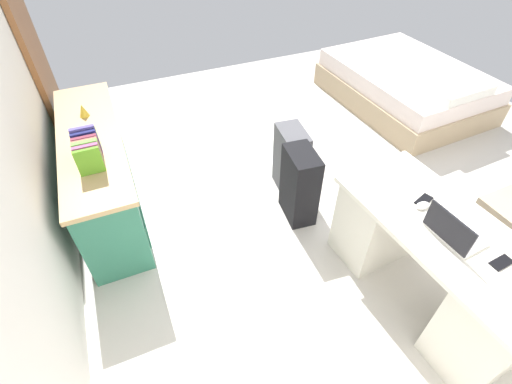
# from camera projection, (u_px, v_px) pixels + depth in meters

# --- Properties ---
(ground_plane) EXTENTS (5.86, 5.86, 0.00)m
(ground_plane) POSITION_uv_depth(u_px,v_px,m) (337.00, 186.00, 3.61)
(ground_plane) COLOR beige
(door_wooden) EXTENTS (0.88, 0.05, 2.04)m
(door_wooden) POSITION_uv_depth(u_px,v_px,m) (35.00, 53.00, 3.43)
(door_wooden) COLOR brown
(door_wooden) RESTS_ON ground_plane
(desk) EXTENTS (1.49, 0.77, 0.72)m
(desk) POSITION_uv_depth(u_px,v_px,m) (431.00, 263.00, 2.49)
(desk) COLOR silver
(desk) RESTS_ON ground_plane
(credenza) EXTENTS (1.80, 0.48, 0.74)m
(credenza) POSITION_uv_depth(u_px,v_px,m) (102.00, 172.00, 3.19)
(credenza) COLOR #2D7056
(credenza) RESTS_ON ground_plane
(bed) EXTENTS (1.97, 1.50, 0.58)m
(bed) POSITION_uv_depth(u_px,v_px,m) (405.00, 86.00, 4.60)
(bed) COLOR tan
(bed) RESTS_ON ground_plane
(suitcase_black) EXTENTS (0.38, 0.26, 0.67)m
(suitcase_black) POSITION_uv_depth(u_px,v_px,m) (300.00, 186.00, 3.12)
(suitcase_black) COLOR black
(suitcase_black) RESTS_ON ground_plane
(suitcase_spare_grey) EXTENTS (0.38, 0.26, 0.64)m
(suitcase_spare_grey) POSITION_uv_depth(u_px,v_px,m) (291.00, 161.00, 3.39)
(suitcase_spare_grey) COLOR #4C4C51
(suitcase_spare_grey) RESTS_ON ground_plane
(laptop) EXTENTS (0.33, 0.25, 0.21)m
(laptop) POSITION_uv_depth(u_px,v_px,m) (453.00, 232.00, 2.17)
(laptop) COLOR silver
(laptop) RESTS_ON desk
(computer_mouse) EXTENTS (0.07, 0.10, 0.03)m
(computer_mouse) POSITION_uv_depth(u_px,v_px,m) (423.00, 205.00, 2.38)
(computer_mouse) COLOR white
(computer_mouse) RESTS_ON desk
(cell_phone_near_laptop) EXTENTS (0.08, 0.14, 0.01)m
(cell_phone_near_laptop) POSITION_uv_depth(u_px,v_px,m) (501.00, 263.00, 2.07)
(cell_phone_near_laptop) COLOR black
(cell_phone_near_laptop) RESTS_ON desk
(cell_phone_by_mouse) EXTENTS (0.11, 0.15, 0.01)m
(cell_phone_by_mouse) POSITION_uv_depth(u_px,v_px,m) (424.00, 200.00, 2.43)
(cell_phone_by_mouse) COLOR black
(cell_phone_by_mouse) RESTS_ON desk
(book_row) EXTENTS (0.31, 0.17, 0.23)m
(book_row) POSITION_uv_depth(u_px,v_px,m) (88.00, 149.00, 2.63)
(book_row) COLOR #5A9F25
(book_row) RESTS_ON credenza
(figurine_small) EXTENTS (0.08, 0.08, 0.11)m
(figurine_small) POSITION_uv_depth(u_px,v_px,m) (83.00, 110.00, 3.11)
(figurine_small) COLOR gold
(figurine_small) RESTS_ON credenza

